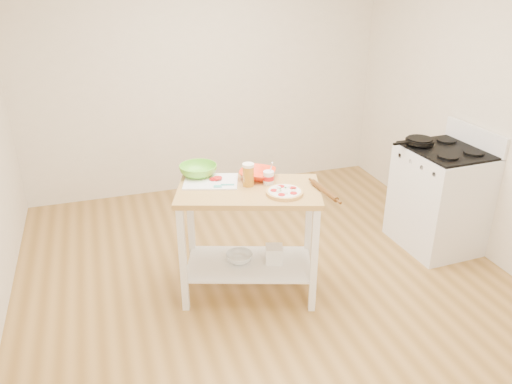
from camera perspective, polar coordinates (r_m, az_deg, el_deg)
The scene contains 15 objects.
room_shell at distance 3.47m, azimuth 2.22°, elevation 7.03°, with size 4.04×4.54×2.74m.
prep_island at distance 3.76m, azimuth -0.81°, elevation -3.20°, with size 1.17×0.87×0.90m.
gas_stove at distance 4.80m, azimuth 20.20°, elevation -0.64°, with size 0.64×0.74×1.11m.
skillet at distance 4.65m, azimuth 18.13°, elevation 5.56°, with size 0.39×0.25×0.03m.
pizza at distance 3.56m, azimuth 3.28°, elevation -0.01°, with size 0.27×0.27×0.04m.
cutting_board at distance 3.78m, azimuth -5.21°, elevation 1.27°, with size 0.47×0.41×0.04m.
spatula at distance 3.67m, azimuth -3.80°, elevation 0.76°, with size 0.16×0.05×0.01m.
knife at distance 3.90m, azimuth -6.89°, elevation 2.09°, with size 0.27×0.04×0.01m.
orange_bowl at distance 3.82m, azimuth 0.17°, elevation 2.09°, with size 0.27×0.27×0.07m, color #F93A14.
green_bowl at distance 3.88m, azimuth -6.62°, elevation 2.45°, with size 0.29×0.29×0.09m, color #67C532.
beer_pint at distance 3.67m, azimuth -0.88°, elevation 2.00°, with size 0.09×0.09×0.17m.
yogurt_tub at distance 3.72m, azimuth 1.43°, elevation 1.67°, with size 0.08×0.08×0.18m.
rolling_pin at distance 3.60m, azimuth 7.81°, elevation 0.14°, with size 0.04×0.04×0.34m, color #5D3715.
shelf_glass_bowl at distance 3.96m, azimuth -1.92°, elevation -7.50°, with size 0.21×0.21×0.07m, color silver.
shelf_bin at distance 3.94m, azimuth 2.07°, elevation -7.10°, with size 0.13×0.13×0.13m, color white.
Camera 1 is at (-1.15, -3.10, 2.39)m, focal length 35.00 mm.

